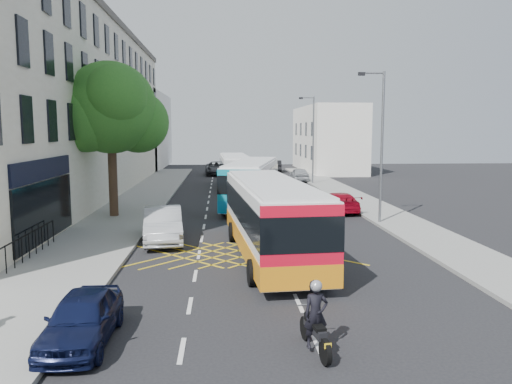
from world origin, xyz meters
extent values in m
plane|color=black|center=(0.00, 0.00, 0.00)|extent=(120.00, 120.00, 0.00)
cube|color=gray|center=(-8.50, 15.00, 0.07)|extent=(5.00, 70.00, 0.15)
cube|color=gray|center=(7.50, 15.00, 0.07)|extent=(3.00, 70.00, 0.15)
cube|color=beige|center=(-14.00, 24.50, 6.50)|extent=(8.00, 45.00, 13.00)
cube|color=#59544C|center=(-14.00, 24.50, 13.25)|extent=(8.30, 45.00, 0.50)
cube|color=black|center=(-9.95, 8.00, 3.40)|extent=(0.12, 7.00, 0.90)
cube|color=black|center=(-9.95, 8.00, 1.60)|extent=(0.12, 7.00, 2.60)
cube|color=silver|center=(-14.00, 55.00, 5.00)|extent=(8.00, 20.00, 10.00)
cube|color=silver|center=(11.00, 48.00, 4.00)|extent=(6.00, 18.00, 8.00)
cylinder|color=#382619|center=(-8.50, 15.00, 2.35)|extent=(0.50, 0.50, 4.40)
sphere|color=#18561A|center=(-8.50, 15.00, 6.35)|extent=(5.20, 5.20, 5.20)
sphere|color=#18561A|center=(-7.10, 15.80, 5.55)|extent=(3.60, 3.60, 3.60)
sphere|color=#18561A|center=(-9.70, 14.40, 5.75)|extent=(3.80, 3.80, 3.80)
sphere|color=#18561A|center=(-7.90, 13.70, 6.95)|extent=(3.40, 3.40, 3.40)
sphere|color=#18561A|center=(-9.30, 16.10, 7.35)|extent=(3.20, 3.20, 3.20)
cylinder|color=slate|center=(6.30, 12.00, 4.15)|extent=(0.14, 0.14, 8.00)
cylinder|color=slate|center=(5.70, 12.00, 8.05)|extent=(1.20, 0.10, 0.10)
cube|color=black|center=(5.10, 12.00, 8.00)|extent=(0.35, 0.15, 0.18)
cylinder|color=slate|center=(6.30, 32.00, 4.15)|extent=(0.14, 0.14, 8.00)
cylinder|color=slate|center=(5.70, 32.00, 8.05)|extent=(1.20, 0.10, 0.10)
cube|color=black|center=(5.10, 32.00, 8.00)|extent=(0.35, 0.15, 0.18)
cube|color=silver|center=(-0.31, 5.49, 1.66)|extent=(3.30, 11.06, 2.63)
cube|color=silver|center=(-0.31, 5.49, 3.02)|extent=(3.09, 10.83, 0.12)
cube|color=black|center=(-0.31, 5.49, 2.03)|extent=(3.37, 11.12, 1.09)
cube|color=orange|center=(-0.31, 5.49, 0.74)|extent=(3.36, 11.11, 0.74)
cube|color=red|center=(0.11, 0.09, 1.68)|extent=(2.52, 0.29, 2.48)
cube|color=#FF0C0C|center=(-0.88, 0.00, 0.99)|extent=(0.25, 0.08, 0.25)
cube|color=#FF0C0C|center=(1.09, 0.15, 0.99)|extent=(0.25, 0.08, 0.25)
cylinder|color=black|center=(-1.77, 8.36, 0.45)|extent=(0.34, 0.91, 0.89)
cylinder|color=black|center=(0.70, 8.55, 0.45)|extent=(0.34, 0.91, 0.89)
cylinder|color=black|center=(-1.26, 1.74, 0.45)|extent=(0.34, 0.91, 0.89)
cylinder|color=black|center=(1.21, 1.93, 0.45)|extent=(0.34, 0.91, 0.89)
cube|color=silver|center=(-0.21, 18.97, 1.64)|extent=(4.52, 11.05, 2.60)
cube|color=silver|center=(-0.21, 18.97, 2.99)|extent=(4.29, 10.80, 0.12)
cube|color=black|center=(-0.21, 18.97, 2.01)|extent=(4.59, 11.12, 1.08)
cube|color=#0D72A2|center=(-0.21, 18.97, 0.73)|extent=(4.58, 11.11, 0.73)
cube|color=#0C839B|center=(-1.27, 13.72, 1.67)|extent=(2.46, 0.59, 2.45)
cube|color=#FF0C0C|center=(-2.22, 13.90, 0.98)|extent=(0.26, 0.11, 0.25)
cube|color=#FF0C0C|center=(-0.31, 13.52, 0.98)|extent=(0.26, 0.11, 0.25)
cylinder|color=black|center=(-0.83, 22.10, 0.44)|extent=(0.44, 0.92, 0.88)
cylinder|color=black|center=(1.57, 21.61, 0.44)|extent=(0.44, 0.92, 0.88)
cylinder|color=black|center=(-2.13, 15.66, 0.44)|extent=(0.44, 0.92, 0.88)
cylinder|color=black|center=(0.28, 15.18, 0.44)|extent=(0.44, 0.92, 0.88)
cube|color=silver|center=(-1.05, 29.97, 1.55)|extent=(2.68, 10.28, 2.46)
cube|color=silver|center=(-1.05, 29.97, 2.83)|extent=(2.48, 10.07, 0.11)
cube|color=black|center=(-1.05, 29.97, 1.90)|extent=(2.74, 10.34, 1.02)
cube|color=#0D8CAB|center=(-1.05, 29.97, 0.70)|extent=(2.73, 10.33, 0.70)
cube|color=silver|center=(-0.88, 24.90, 1.58)|extent=(2.36, 0.18, 2.32)
cube|color=#FF0C0C|center=(-1.78, 24.85, 0.93)|extent=(0.25, 0.07, 0.25)
cube|color=#FF0C0C|center=(0.03, 24.92, 0.93)|extent=(0.25, 0.07, 0.25)
cylinder|color=black|center=(-2.31, 32.71, 0.42)|extent=(0.29, 0.84, 0.84)
cylinder|color=black|center=(0.01, 32.79, 0.42)|extent=(0.29, 0.84, 0.84)
cylinder|color=black|center=(-2.09, 26.49, 0.42)|extent=(0.29, 0.84, 0.84)
cylinder|color=black|center=(0.23, 26.58, 0.42)|extent=(0.29, 0.84, 0.84)
cylinder|color=black|center=(-0.02, -3.92, 0.29)|extent=(0.20, 0.59, 0.58)
cylinder|color=black|center=(-0.23, -2.59, 0.29)|extent=(0.20, 0.59, 0.58)
cube|color=black|center=(-0.13, -3.25, 0.56)|extent=(0.36, 1.10, 0.20)
cube|color=black|center=(-0.16, -3.03, 0.72)|extent=(0.31, 0.44, 0.18)
cube|color=black|center=(-0.09, -3.48, 0.68)|extent=(0.30, 0.48, 0.09)
cylinder|color=slate|center=(-0.22, -2.63, 0.63)|extent=(0.11, 0.40, 0.76)
cylinder|color=slate|center=(-0.20, -2.76, 0.95)|extent=(0.54, 0.12, 0.04)
cube|color=gold|center=(0.00, -4.07, 0.50)|extent=(0.16, 0.04, 0.12)
imported|color=black|center=(-0.12, -3.30, 0.91)|extent=(0.62, 0.46, 1.56)
sphere|color=#99999E|center=(-0.12, -3.30, 1.58)|extent=(0.27, 0.27, 0.27)
imported|color=black|center=(-5.60, -2.42, 0.62)|extent=(1.49, 3.66, 1.24)
imported|color=#ACB0B4|center=(-4.94, 8.57, 0.79)|extent=(2.24, 4.95, 1.58)
imported|color=#A1061B|center=(5.02, 16.22, 0.62)|extent=(2.18, 4.43, 1.24)
imported|color=#3C3E43|center=(-2.79, 42.78, 0.76)|extent=(2.73, 5.55, 1.51)
imported|color=#A0A3A7|center=(5.50, 35.00, 0.69)|extent=(1.65, 4.04, 1.37)
imported|color=black|center=(4.31, 46.47, 0.71)|extent=(1.89, 4.44, 1.42)
camera|label=1|loc=(-2.24, -14.12, 5.09)|focal=35.00mm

